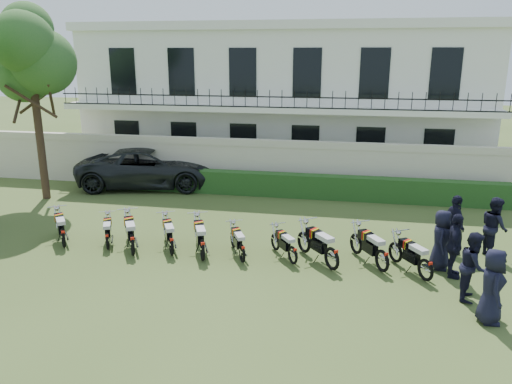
# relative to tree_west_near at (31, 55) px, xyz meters

# --- Properties ---
(ground) EXTENTS (100.00, 100.00, 0.00)m
(ground) POSITION_rel_tree_west_near_xyz_m (8.96, -5.00, -5.89)
(ground) COLOR #37491D
(ground) RESTS_ON ground
(perimeter_wall) EXTENTS (30.00, 0.35, 2.30)m
(perimeter_wall) POSITION_rel_tree_west_near_xyz_m (8.96, 3.00, -4.72)
(perimeter_wall) COLOR beige
(perimeter_wall) RESTS_ON ground
(hedge) EXTENTS (18.00, 0.60, 1.00)m
(hedge) POSITION_rel_tree_west_near_xyz_m (9.96, 2.20, -5.39)
(hedge) COLOR #1F4318
(hedge) RESTS_ON ground
(building) EXTENTS (20.40, 9.60, 7.40)m
(building) POSITION_rel_tree_west_near_xyz_m (8.96, 8.96, -2.18)
(building) COLOR white
(building) RESTS_ON ground
(tree_west_near) EXTENTS (3.40, 3.20, 7.90)m
(tree_west_near) POSITION_rel_tree_west_near_xyz_m (0.00, 0.00, 0.00)
(tree_west_near) COLOR #473323
(tree_west_near) RESTS_ON ground
(motorcycle_0) EXTENTS (1.24, 1.60, 1.05)m
(motorcycle_0) POSITION_rel_tree_west_near_xyz_m (3.81, -4.99, -5.40)
(motorcycle_0) COLOR black
(motorcycle_0) RESTS_ON ground
(motorcycle_1) EXTENTS (0.84, 1.59, 0.94)m
(motorcycle_1) POSITION_rel_tree_west_near_xyz_m (5.26, -4.87, -5.46)
(motorcycle_1) COLOR black
(motorcycle_1) RESTS_ON ground
(motorcycle_2) EXTENTS (1.10, 1.84, 1.12)m
(motorcycle_2) POSITION_rel_tree_west_near_xyz_m (6.23, -5.17, -5.37)
(motorcycle_2) COLOR black
(motorcycle_2) RESTS_ON ground
(motorcycle_3) EXTENTS (0.99, 1.73, 1.04)m
(motorcycle_3) POSITION_rel_tree_west_near_xyz_m (7.39, -4.94, -5.41)
(motorcycle_3) COLOR black
(motorcycle_3) RESTS_ON ground
(motorcycle_4) EXTENTS (0.96, 1.92, 1.12)m
(motorcycle_4) POSITION_rel_tree_west_near_xyz_m (8.43, -5.15, -5.37)
(motorcycle_4) COLOR black
(motorcycle_4) RESTS_ON ground
(motorcycle_5) EXTENTS (0.88, 1.61, 0.95)m
(motorcycle_5) POSITION_rel_tree_west_near_xyz_m (9.61, -5.04, -5.45)
(motorcycle_5) COLOR black
(motorcycle_5) RESTS_ON ground
(motorcycle_6) EXTENTS (1.04, 1.45, 0.93)m
(motorcycle_6) POSITION_rel_tree_west_near_xyz_m (11.09, -4.89, -5.46)
(motorcycle_6) COLOR black
(motorcycle_6) RESTS_ON ground
(motorcycle_7) EXTENTS (1.40, 1.72, 1.15)m
(motorcycle_7) POSITION_rel_tree_west_near_xyz_m (12.23, -5.10, -5.36)
(motorcycle_7) COLOR black
(motorcycle_7) RESTS_ON ground
(motorcycle_8) EXTENTS (1.13, 1.80, 1.11)m
(motorcycle_8) POSITION_rel_tree_west_near_xyz_m (13.62, -4.95, -5.38)
(motorcycle_8) COLOR black
(motorcycle_8) RESTS_ON ground
(motorcycle_9) EXTENTS (1.11, 1.69, 1.06)m
(motorcycle_9) POSITION_rel_tree_west_near_xyz_m (14.74, -5.32, -5.40)
(motorcycle_9) COLOR black
(motorcycle_9) RESTS_ON ground
(suv) EXTENTS (6.85, 4.20, 1.77)m
(suv) POSITION_rel_tree_west_near_xyz_m (3.56, 2.66, -5.00)
(suv) COLOR black
(suv) RESTS_ON ground
(officer_0) EXTENTS (0.60, 0.89, 1.78)m
(officer_0) POSITION_rel_tree_west_near_xyz_m (15.90, -7.22, -5.00)
(officer_0) COLOR black
(officer_0) RESTS_ON ground
(officer_1) EXTENTS (0.87, 1.00, 1.76)m
(officer_1) POSITION_rel_tree_west_near_xyz_m (15.73, -6.11, -5.01)
(officer_1) COLOR black
(officer_1) RESTS_ON ground
(officer_2) EXTENTS (0.61, 1.12, 1.82)m
(officer_2) POSITION_rel_tree_west_near_xyz_m (15.51, -4.85, -4.98)
(officer_2) COLOR black
(officer_2) RESTS_ON ground
(officer_3) EXTENTS (0.69, 0.93, 1.75)m
(officer_3) POSITION_rel_tree_west_near_xyz_m (15.25, -4.33, -5.02)
(officer_3) COLOR black
(officer_3) RESTS_ON ground
(officer_4) EXTENTS (0.83, 1.00, 1.84)m
(officer_4) POSITION_rel_tree_west_near_xyz_m (16.97, -3.04, -4.97)
(officer_4) COLOR black
(officer_4) RESTS_ON ground
(officer_5) EXTENTS (0.74, 1.17, 1.86)m
(officer_5) POSITION_rel_tree_west_near_xyz_m (15.82, -3.10, -4.96)
(officer_5) COLOR black
(officer_5) RESTS_ON ground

